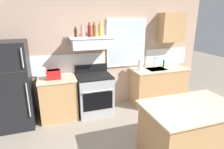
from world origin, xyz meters
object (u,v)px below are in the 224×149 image
object	(u,v)px
stove_range	(95,94)
bottle_brown_stout	(76,33)
bottle_rose_pink	(82,32)
bottle_red_label_wine	(89,31)
bottle_champagne_gold_foil	(100,30)
paper_towel_roll	(140,65)
toaster	(54,74)
bottle_amber_wine	(94,30)
kitchen_island	(189,133)
refrigerator	(12,86)
dish_soap_bottle	(164,63)
bottle_clear_tall	(107,30)

from	to	relation	value
stove_range	bottle_brown_stout	bearing A→B (deg)	156.21
bottle_rose_pink	bottle_red_label_wine	size ratio (longest dim) A/B	0.91
stove_range	bottle_champagne_gold_foil	bearing A→B (deg)	33.33
bottle_red_label_wine	paper_towel_roll	size ratio (longest dim) A/B	1.10
toaster	bottle_amber_wine	size ratio (longest dim) A/B	0.96
bottle_red_label_wine	kitchen_island	size ratio (longest dim) A/B	0.21
toaster	bottle_champagne_gold_foil	xyz separation A→B (m)	(1.05, 0.10, 0.88)
bottle_rose_pink	refrigerator	bearing A→B (deg)	-175.72
toaster	bottle_amber_wine	world-z (taller)	bottle_amber_wine
bottle_red_label_wine	bottle_champagne_gold_foil	distance (m)	0.27
bottle_red_label_wine	dish_soap_bottle	xyz separation A→B (m)	(1.94, 0.09, -0.87)
bottle_rose_pink	bottle_champagne_gold_foil	xyz separation A→B (m)	(0.40, 0.04, 0.02)
bottle_clear_tall	kitchen_island	distance (m)	2.56
bottle_champagne_gold_foil	kitchen_island	size ratio (longest dim) A/B	0.24
bottle_amber_wine	dish_soap_bottle	xyz separation A→B (m)	(1.82, 0.03, -0.88)
bottle_amber_wine	kitchen_island	distance (m)	2.66
dish_soap_bottle	bottle_champagne_gold_foil	bearing A→B (deg)	-179.74
toaster	bottle_brown_stout	distance (m)	0.98
toaster	stove_range	world-z (taller)	toaster
bottle_amber_wine	kitchen_island	xyz separation A→B (m)	(0.95, -2.05, -1.42)
bottle_clear_tall	bottle_champagne_gold_foil	bearing A→B (deg)	167.77
refrigerator	bottle_amber_wine	bearing A→B (deg)	4.52
dish_soap_bottle	toaster	bearing A→B (deg)	-177.64
bottle_clear_tall	paper_towel_roll	distance (m)	1.16
bottle_red_label_wine	refrigerator	bearing A→B (deg)	-177.63
bottle_clear_tall	dish_soap_bottle	bearing A→B (deg)	1.49
bottle_brown_stout	paper_towel_roll	xyz separation A→B (m)	(1.49, -0.11, -0.79)
stove_range	bottle_red_label_wine	distance (m)	1.41
toaster	bottle_rose_pink	world-z (taller)	bottle_rose_pink
toaster	bottle_clear_tall	world-z (taller)	bottle_clear_tall
bottle_red_label_wine	kitchen_island	bearing A→B (deg)	-61.59
bottle_rose_pink	kitchen_island	xyz separation A→B (m)	(1.21, -2.02, -1.40)
toaster	stove_range	xyz separation A→B (m)	(0.85, -0.02, -0.54)
stove_range	bottle_clear_tall	world-z (taller)	bottle_clear_tall
bottle_brown_stout	bottle_amber_wine	xyz separation A→B (m)	(0.39, -0.04, 0.04)
bottle_red_label_wine	stove_range	bearing A→B (deg)	-35.28
bottle_clear_tall	paper_towel_roll	size ratio (longest dim) A/B	1.15
bottle_brown_stout	bottle_rose_pink	world-z (taller)	bottle_rose_pink
refrigerator	bottle_red_label_wine	size ratio (longest dim) A/B	5.80
bottle_rose_pink	dish_soap_bottle	size ratio (longest dim) A/B	1.52
refrigerator	stove_range	bearing A→B (deg)	0.80
bottle_brown_stout	dish_soap_bottle	world-z (taller)	bottle_brown_stout
bottle_red_label_wine	bottle_champagne_gold_foil	bearing A→B (deg)	18.62
refrigerator	paper_towel_roll	bearing A→B (deg)	1.23
bottle_brown_stout	bottle_champagne_gold_foil	world-z (taller)	bottle_champagne_gold_foil
bottle_champagne_gold_foil	bottle_red_label_wine	bearing A→B (deg)	-161.38
bottle_brown_stout	kitchen_island	xyz separation A→B (m)	(1.34, -2.08, -1.38)
bottle_rose_pink	kitchen_island	bearing A→B (deg)	-59.09
bottle_brown_stout	bottle_clear_tall	bearing A→B (deg)	-4.19
bottle_red_label_wine	bottle_clear_tall	size ratio (longest dim) A/B	0.96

